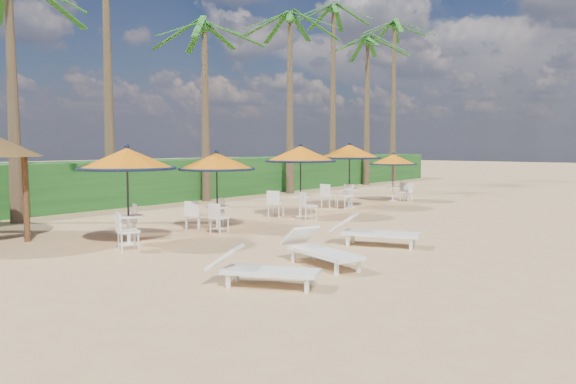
% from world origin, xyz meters
% --- Properties ---
extents(ground, '(160.00, 160.00, 0.00)m').
position_xyz_m(ground, '(0.00, 0.00, 0.00)').
color(ground, tan).
rests_on(ground, ground).
extents(scrub_hedge, '(3.00, 40.00, 1.80)m').
position_xyz_m(scrub_hedge, '(-13.50, 11.00, 0.90)').
color(scrub_hedge, '#194716').
rests_on(scrub_hedge, ground).
extents(station_0, '(2.38, 2.38, 2.48)m').
position_xyz_m(station_0, '(-4.92, 0.06, 1.89)').
color(station_0, black).
rests_on(station_0, ground).
extents(station_1, '(2.23, 2.23, 2.33)m').
position_xyz_m(station_1, '(-5.08, 3.16, 1.70)').
color(station_1, black).
rests_on(station_1, ground).
extents(station_2, '(2.43, 2.43, 2.53)m').
position_xyz_m(station_2, '(-4.89, 6.89, 1.93)').
color(station_2, black).
rests_on(station_2, ground).
extents(station_3, '(2.48, 2.48, 2.59)m').
position_xyz_m(station_3, '(-5.20, 10.38, 1.98)').
color(station_3, black).
rests_on(station_3, ground).
extents(station_4, '(2.07, 2.12, 2.16)m').
position_xyz_m(station_4, '(-5.05, 13.94, 1.58)').
color(station_4, black).
rests_on(station_4, ground).
extents(lounger_near, '(2.01, 1.39, 0.70)m').
position_xyz_m(lounger_near, '(0.35, -1.01, 0.33)').
color(lounger_near, white).
rests_on(lounger_near, ground).
extents(lounger_mid, '(2.19, 1.29, 0.75)m').
position_xyz_m(lounger_mid, '(0.13, 1.04, 0.35)').
color(lounger_mid, white).
rests_on(lounger_mid, ground).
extents(lounger_far, '(2.25, 1.34, 0.77)m').
position_xyz_m(lounger_far, '(-0.18, 3.69, 0.36)').
color(lounger_far, white).
rests_on(lounger_far, ground).
extents(palm_3, '(5.00, 5.00, 7.85)m').
position_xyz_m(palm_3, '(-11.64, 8.85, 7.13)').
color(palm_3, brown).
rests_on(palm_3, ground).
extents(palm_4, '(5.00, 5.00, 9.10)m').
position_xyz_m(palm_4, '(-11.21, 14.23, 8.30)').
color(palm_4, brown).
rests_on(palm_4, ground).
extents(palm_5, '(5.00, 5.00, 10.73)m').
position_xyz_m(palm_5, '(-12.38, 19.79, 9.83)').
color(palm_5, brown).
rests_on(palm_5, ground).
extents(palm_6, '(5.00, 5.00, 9.17)m').
position_xyz_m(palm_6, '(-11.58, 22.36, 8.37)').
color(palm_6, brown).
rests_on(palm_6, ground).
extents(palm_7, '(5.00, 5.00, 10.83)m').
position_xyz_m(palm_7, '(-12.03, 26.59, 9.93)').
color(palm_7, brown).
rests_on(palm_7, ground).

